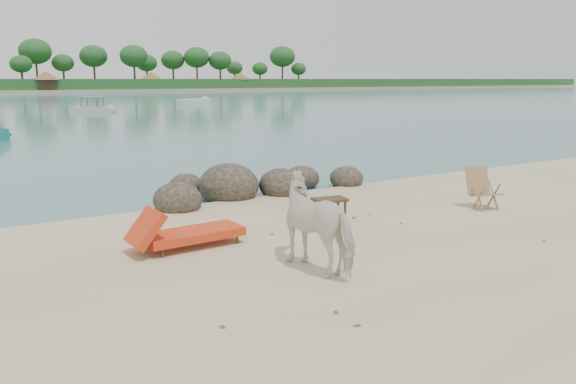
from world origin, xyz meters
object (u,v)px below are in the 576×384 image
object	(u,v)px
boulders	(246,187)
lounge_chair	(193,230)
cow	(321,224)
deck_chair	(487,190)
side_table	(330,213)

from	to	relation	value
boulders	lounge_chair	bearing A→B (deg)	-129.17
boulders	cow	bearing A→B (deg)	-106.33
cow	lounge_chair	xyz separation A→B (m)	(-1.33, 2.22, -0.43)
lounge_chair	deck_chair	bearing A→B (deg)	-9.39
boulders	side_table	size ratio (longest dim) A/B	9.23
side_table	lounge_chair	distance (m)	3.09
cow	deck_chair	bearing A→B (deg)	-174.62
boulders	deck_chair	world-z (taller)	deck_chair
deck_chair	side_table	bearing A→B (deg)	-174.13
lounge_chair	deck_chair	world-z (taller)	deck_chair
cow	side_table	bearing A→B (deg)	-137.01
cow	boulders	bearing A→B (deg)	-114.55
boulders	lounge_chair	xyz separation A→B (m)	(-3.09, -3.80, 0.12)
cow	deck_chair	xyz separation A→B (m)	(5.81, 1.41, -0.28)
deck_chair	boulders	bearing A→B (deg)	148.03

